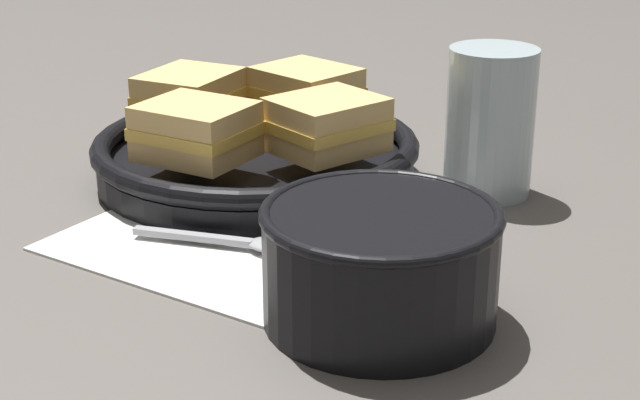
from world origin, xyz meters
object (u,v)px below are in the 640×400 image
(sandwich_far_left, at_px, (306,92))
(sandwich_far_right, at_px, (190,97))
(skillet, at_px, (256,156))
(sandwich_near_left, at_px, (196,131))
(soup_bowl, at_px, (380,258))
(sandwich_near_right, at_px, (327,125))
(spoon, at_px, (256,244))
(drinking_glass, at_px, (490,122))

(sandwich_far_left, bearing_deg, sandwich_far_right, -146.16)
(sandwich_far_left, bearing_deg, skillet, -102.38)
(skillet, height_order, sandwich_near_left, sandwich_near_left)
(soup_bowl, bearing_deg, sandwich_near_left, 148.47)
(sandwich_near_left, distance_m, sandwich_far_right, 0.11)
(soup_bowl, relative_size, skillet, 0.42)
(sandwich_near_right, xyz_separation_m, sandwich_far_left, (-0.06, 0.09, 0.00))
(soup_bowl, relative_size, spoon, 1.08)
(spoon, distance_m, sandwich_near_left, 0.13)
(skillet, distance_m, sandwich_near_right, 0.09)
(soup_bowl, bearing_deg, sandwich_far_right, 141.00)
(spoon, distance_m, sandwich_far_right, 0.23)
(sandwich_near_left, relative_size, sandwich_near_right, 0.85)
(soup_bowl, height_order, sandwich_far_right, sandwich_far_right)
(soup_bowl, relative_size, sandwich_far_left, 1.42)
(sandwich_near_right, relative_size, sandwich_far_left, 1.04)
(sandwich_far_left, distance_m, sandwich_far_right, 0.11)
(skillet, bearing_deg, drinking_glass, 14.31)
(soup_bowl, distance_m, skillet, 0.29)
(spoon, distance_m, drinking_glass, 0.24)
(sandwich_near_left, distance_m, drinking_glass, 0.25)
(sandwich_near_right, bearing_deg, sandwich_near_left, -146.16)
(skillet, xyz_separation_m, sandwich_far_left, (0.02, 0.07, 0.04))
(soup_bowl, xyz_separation_m, skillet, (-0.20, 0.21, -0.02))
(soup_bowl, bearing_deg, drinking_glass, 89.63)
(soup_bowl, distance_m, sandwich_near_right, 0.23)
(sandwich_near_left, distance_m, sandwich_far_left, 0.15)
(spoon, bearing_deg, sandwich_near_right, 81.60)
(skillet, height_order, sandwich_near_right, sandwich_near_right)
(soup_bowl, xyz_separation_m, sandwich_near_right, (-0.12, 0.19, 0.02))
(sandwich_far_left, bearing_deg, sandwich_near_right, -56.16)
(skillet, bearing_deg, sandwich_near_right, -12.19)
(spoon, xyz_separation_m, sandwich_near_left, (-0.09, 0.07, 0.06))
(soup_bowl, distance_m, sandwich_far_left, 0.34)
(soup_bowl, bearing_deg, spoon, 153.70)
(soup_bowl, xyz_separation_m, drinking_glass, (0.00, 0.26, 0.02))
(skillet, distance_m, sandwich_near_left, 0.09)
(sandwich_far_right, bearing_deg, drinking_glass, 7.82)
(sandwich_near_left, height_order, sandwich_near_right, same)
(sandwich_far_right, bearing_deg, sandwich_near_left, -56.16)
(sandwich_near_right, height_order, sandwich_far_right, same)
(soup_bowl, xyz_separation_m, sandwich_far_right, (-0.27, 0.22, 0.02))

